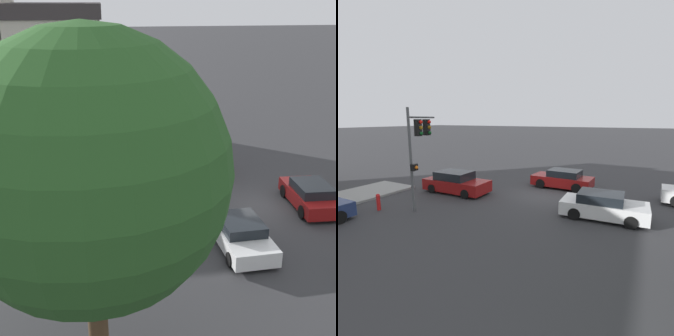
% 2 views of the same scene
% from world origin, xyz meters
% --- Properties ---
extents(ground_plane, '(300.00, 300.00, 0.00)m').
position_xyz_m(ground_plane, '(0.00, 0.00, 0.00)').
color(ground_plane, '#333335').
extents(traffic_signal, '(0.84, 2.37, 5.52)m').
position_xyz_m(traffic_signal, '(5.17, 5.68, 3.82)').
color(traffic_signal, '#515456').
rests_on(traffic_signal, ground_plane).
extents(crossing_car_1, '(4.26, 2.07, 1.34)m').
position_xyz_m(crossing_car_1, '(-0.41, -2.37, 0.65)').
color(crossing_car_1, maroon).
rests_on(crossing_car_1, ground_plane).
extents(crossing_car_2, '(4.22, 2.19, 1.29)m').
position_xyz_m(crossing_car_2, '(-3.95, 2.34, 0.62)').
color(crossing_car_2, silver).
rests_on(crossing_car_2, ground_plane).
extents(crossing_car_3, '(4.49, 2.10, 1.44)m').
position_xyz_m(crossing_car_3, '(5.55, 2.30, 0.68)').
color(crossing_car_3, maroon).
rests_on(crossing_car_3, ground_plane).
extents(fire_hydrant, '(0.22, 0.22, 0.92)m').
position_xyz_m(fire_hydrant, '(6.97, 7.16, 0.49)').
color(fire_hydrant, red).
rests_on(fire_hydrant, ground_plane).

